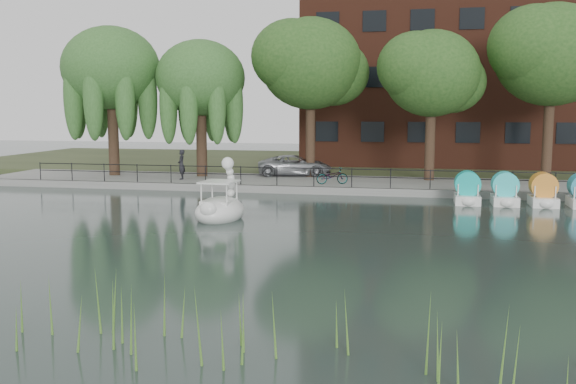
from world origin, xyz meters
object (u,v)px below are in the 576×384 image
(bicycle, at_px, (332,175))
(swan_boat, at_px, (220,206))
(pedestrian, at_px, (181,162))
(minivan, at_px, (295,164))

(bicycle, relative_size, swan_boat, 0.56)
(bicycle, height_order, pedestrian, pedestrian)
(pedestrian, bearing_deg, bicycle, 70.98)
(bicycle, bearing_deg, minivan, 17.68)
(minivan, height_order, pedestrian, pedestrian)
(minivan, xyz_separation_m, pedestrian, (-6.05, -3.36, 0.27))
(pedestrian, height_order, swan_boat, swan_boat)
(bicycle, bearing_deg, pedestrian, 68.47)
(minivan, relative_size, bicycle, 3.01)
(minivan, bearing_deg, swan_boat, 167.63)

